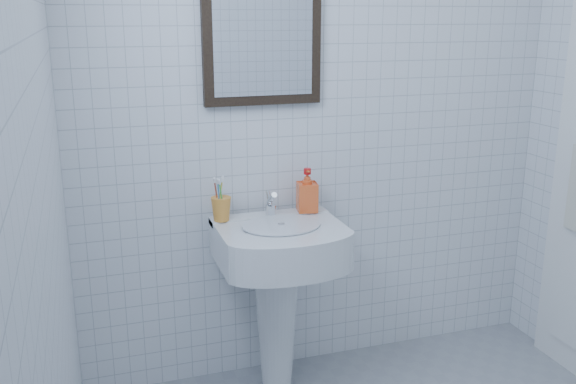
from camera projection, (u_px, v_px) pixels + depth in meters
name	position (u px, v px, depth m)	size (l,w,h in m)	color
wall_back	(323.00, 99.00, 2.79)	(2.20, 0.02, 2.50)	silver
wall_left	(45.00, 188.00, 1.36)	(0.02, 2.40, 2.50)	silver
washbasin	(278.00, 279.00, 2.70)	(0.51, 0.37, 0.79)	silver
faucet	(271.00, 205.00, 2.71)	(0.05, 0.10, 0.11)	silver
toothbrush_cup	(221.00, 209.00, 2.64)	(0.08, 0.08, 0.10)	orange
soap_dispenser	(307.00, 190.00, 2.76)	(0.08, 0.09, 0.19)	red
wall_mirror	(262.00, 29.00, 2.61)	(0.50, 0.04, 0.62)	black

